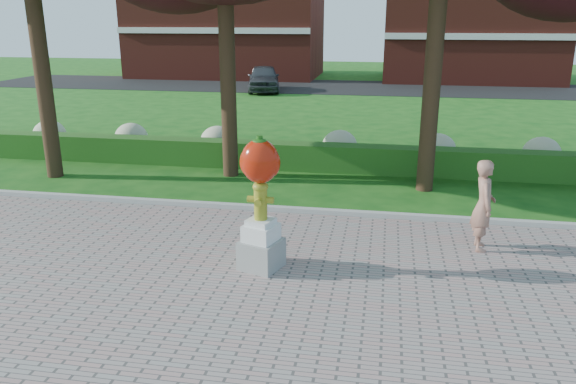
# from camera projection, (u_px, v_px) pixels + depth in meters

# --- Properties ---
(ground) EXTENTS (100.00, 100.00, 0.00)m
(ground) POSITION_uv_depth(u_px,v_px,m) (248.00, 265.00, 10.46)
(ground) COLOR #134C13
(ground) RESTS_ON ground
(curb) EXTENTS (40.00, 0.18, 0.15)m
(curb) POSITION_uv_depth(u_px,v_px,m) (278.00, 210.00, 13.26)
(curb) COLOR #ADADA5
(curb) RESTS_ON ground
(lawn_hedge) EXTENTS (24.00, 0.70, 0.80)m
(lawn_hedge) POSITION_uv_depth(u_px,v_px,m) (304.00, 157.00, 16.92)
(lawn_hedge) COLOR #1B4F16
(lawn_hedge) RESTS_ON ground
(hydrangea_row) EXTENTS (20.10, 1.10, 0.99)m
(hydrangea_row) POSITION_uv_depth(u_px,v_px,m) (326.00, 145.00, 17.72)
(hydrangea_row) COLOR #ADB086
(hydrangea_row) RESTS_ON ground
(street) EXTENTS (50.00, 8.00, 0.02)m
(street) POSITION_uv_depth(u_px,v_px,m) (351.00, 87.00, 36.77)
(street) COLOR black
(street) RESTS_ON ground
(building_left) EXTENTS (14.00, 8.00, 7.00)m
(building_left) POSITION_uv_depth(u_px,v_px,m) (227.00, 29.00, 43.03)
(building_left) COLOR maroon
(building_left) RESTS_ON ground
(building_right) EXTENTS (12.00, 8.00, 6.40)m
(building_right) POSITION_uv_depth(u_px,v_px,m) (470.00, 35.00, 40.12)
(building_right) COLOR maroon
(building_right) RESTS_ON ground
(hydrant_sculpture) EXTENTS (0.85, 0.85, 2.46)m
(hydrant_sculpture) POSITION_uv_depth(u_px,v_px,m) (261.00, 200.00, 9.90)
(hydrant_sculpture) COLOR gray
(hydrant_sculpture) RESTS_ON walkway
(woman) EXTENTS (0.45, 0.67, 1.81)m
(woman) POSITION_uv_depth(u_px,v_px,m) (484.00, 205.00, 10.87)
(woman) COLOR #A06E5B
(woman) RESTS_ON walkway
(parked_car) EXTENTS (2.78, 4.93, 1.58)m
(parked_car) POSITION_uv_depth(u_px,v_px,m) (264.00, 78.00, 34.58)
(parked_car) COLOR #383B3F
(parked_car) RESTS_ON street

